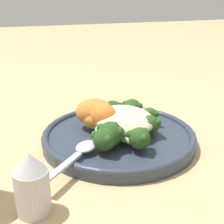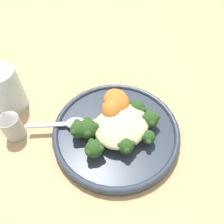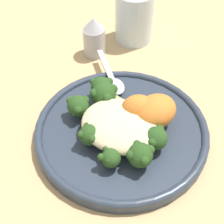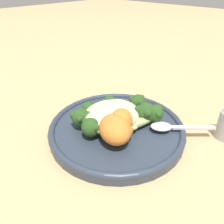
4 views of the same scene
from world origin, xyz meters
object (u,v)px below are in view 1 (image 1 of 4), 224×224
broccoli_stalk_3 (125,127)px  broccoli_stalk_4 (140,125)px  sweet_potato_chunk_1 (102,115)px  broccoli_stalk_0 (104,137)px  sweet_potato_chunk_0 (97,117)px  plate (119,136)px  quinoa_mound (124,120)px  broccoli_stalk_2 (133,137)px  spoon (82,150)px  sweet_potato_chunk_2 (94,112)px  broccoli_stalk_7 (110,113)px  broccoli_stalk_5 (134,119)px  broccoli_stalk_6 (126,112)px  salt_shaker (32,184)px  broccoli_stalk_1 (109,133)px

broccoli_stalk_3 → broccoli_stalk_4: size_ratio=0.96×
broccoli_stalk_4 → sweet_potato_chunk_1: (0.04, 0.05, 0.01)m
broccoli_stalk_0 → sweet_potato_chunk_0: 0.07m
plate → quinoa_mound: 0.03m
broccoli_stalk_2 → spoon: 0.08m
quinoa_mound → sweet_potato_chunk_2: size_ratio=1.76×
broccoli_stalk_7 → sweet_potato_chunk_1: 0.04m
broccoli_stalk_0 → broccoli_stalk_5: bearing=143.0°
plate → broccoli_stalk_3: (-0.01, -0.01, 0.02)m
plate → broccoli_stalk_7: (0.04, -0.00, 0.02)m
plate → broccoli_stalk_7: size_ratio=2.99×
sweet_potato_chunk_0 → broccoli_stalk_0: bearing=169.1°
broccoli_stalk_6 → broccoli_stalk_7: bearing=143.9°
salt_shaker → broccoli_stalk_6: bearing=-47.7°
broccoli_stalk_5 → sweet_potato_chunk_0: bearing=163.4°
broccoli_stalk_6 → broccoli_stalk_2: bearing=-134.2°
broccoli_stalk_4 → spoon: 0.11m
broccoli_stalk_5 → sweet_potato_chunk_0: sweet_potato_chunk_0 is taller
broccoli_stalk_7 → sweet_potato_chunk_0: 0.03m
sweet_potato_chunk_2 → salt_shaker: (-0.17, 0.13, -0.01)m
broccoli_stalk_3 → broccoli_stalk_7: size_ratio=1.12×
sweet_potato_chunk_0 → spoon: sweet_potato_chunk_0 is taller
broccoli_stalk_2 → sweet_potato_chunk_0: bearing=177.4°
plate → broccoli_stalk_4: 0.04m
broccoli_stalk_5 → sweet_potato_chunk_1: sweet_potato_chunk_1 is taller
broccoli_stalk_0 → salt_shaker: size_ratio=1.30×
broccoli_stalk_6 → broccoli_stalk_4: bearing=-116.9°
salt_shaker → broccoli_stalk_0: bearing=-53.1°
quinoa_mound → broccoli_stalk_6: same height
sweet_potato_chunk_1 → sweet_potato_chunk_0: bearing=23.3°
broccoli_stalk_6 → sweet_potato_chunk_2: sweet_potato_chunk_2 is taller
broccoli_stalk_6 → salt_shaker: bearing=-164.7°
broccoli_stalk_3 → quinoa_mound: bearing=113.0°
sweet_potato_chunk_2 → spoon: bearing=151.7°
broccoli_stalk_0 → broccoli_stalk_1: size_ratio=1.19×
sweet_potato_chunk_0 → sweet_potato_chunk_2: sweet_potato_chunk_2 is taller
broccoli_stalk_0 → sweet_potato_chunk_0: size_ratio=1.84×
broccoli_stalk_0 → sweet_potato_chunk_1: sweet_potato_chunk_1 is taller
broccoli_stalk_0 → broccoli_stalk_1: bearing=127.1°
broccoli_stalk_1 → salt_shaker: (-0.09, 0.13, -0.00)m
plate → broccoli_stalk_1: 0.06m
quinoa_mound → broccoli_stalk_5: quinoa_mound is taller
quinoa_mound → broccoli_stalk_0: (-0.05, 0.05, -0.00)m
broccoli_stalk_3 → broccoli_stalk_7: broccoli_stalk_7 is taller
broccoli_stalk_0 → sweet_potato_chunk_2: 0.08m
broccoli_stalk_5 → broccoli_stalk_6: broccoli_stalk_6 is taller
sweet_potato_chunk_0 → sweet_potato_chunk_1: sweet_potato_chunk_1 is taller
broccoli_stalk_2 → broccoli_stalk_7: same height
broccoli_stalk_5 → spoon: 0.13m
broccoli_stalk_1 → salt_shaker: 0.15m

